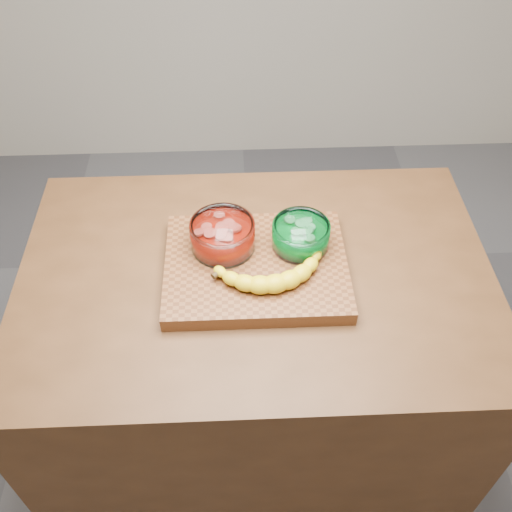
{
  "coord_description": "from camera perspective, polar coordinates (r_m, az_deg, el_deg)",
  "views": [
    {
      "loc": [
        -0.04,
        -0.95,
        1.97
      ],
      "look_at": [
        0.0,
        0.0,
        0.96
      ],
      "focal_mm": 40.0,
      "sensor_mm": 36.0,
      "label": 1
    }
  ],
  "objects": [
    {
      "name": "cutting_board",
      "position": [
        1.42,
        -0.0,
        -1.11
      ],
      "size": [
        0.45,
        0.35,
        0.04
      ],
      "primitive_type": "cube",
      "color": "brown",
      "rests_on": "counter"
    },
    {
      "name": "ground",
      "position": [
        2.19,
        -0.0,
        -17.5
      ],
      "size": [
        3.5,
        3.5,
        0.0
      ],
      "primitive_type": "plane",
      "color": "#525257",
      "rests_on": "ground"
    },
    {
      "name": "counter",
      "position": [
        1.8,
        -0.0,
        -11.24
      ],
      "size": [
        1.2,
        0.8,
        0.9
      ],
      "primitive_type": "cube",
      "color": "#4B2D16",
      "rests_on": "ground"
    },
    {
      "name": "bowl_green",
      "position": [
        1.43,
        4.49,
        2.07
      ],
      "size": [
        0.14,
        0.14,
        0.07
      ],
      "color": "white",
      "rests_on": "cutting_board"
    },
    {
      "name": "bowl_red",
      "position": [
        1.42,
        -3.35,
        2.04
      ],
      "size": [
        0.16,
        0.16,
        0.08
      ],
      "color": "white",
      "rests_on": "cutting_board"
    },
    {
      "name": "banana",
      "position": [
        1.36,
        1.33,
        -1.46
      ],
      "size": [
        0.3,
        0.16,
        0.04
      ],
      "primitive_type": null,
      "color": "yellow",
      "rests_on": "cutting_board"
    }
  ]
}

